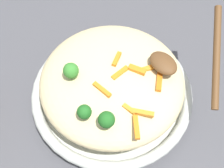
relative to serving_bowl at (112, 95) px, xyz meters
name	(u,v)px	position (x,y,z in m)	size (l,w,h in m)	color
ground_plane	(112,101)	(0.00, 0.00, -0.02)	(2.40, 2.40, 0.00)	#4C4C51
serving_bowl	(112,95)	(0.00, 0.00, 0.00)	(0.32, 0.32, 0.04)	silver
pasta_mound	(112,82)	(0.00, 0.00, 0.05)	(0.27, 0.27, 0.07)	beige
carrot_piece_0	(150,68)	(0.04, 0.06, 0.08)	(0.04, 0.01, 0.01)	orange
carrot_piece_1	(143,113)	(0.09, -0.01, 0.08)	(0.04, 0.01, 0.01)	orange
carrot_piece_2	(137,70)	(0.03, 0.04, 0.09)	(0.03, 0.01, 0.01)	orange
carrot_piece_3	(120,73)	(0.01, 0.01, 0.09)	(0.04, 0.01, 0.01)	orange
carrot_piece_4	(136,127)	(0.11, -0.03, 0.08)	(0.04, 0.01, 0.01)	orange
carrot_piece_5	(117,59)	(-0.01, 0.02, 0.09)	(0.03, 0.01, 0.01)	orange
carrot_piece_6	(102,90)	(0.02, -0.04, 0.09)	(0.04, 0.01, 0.01)	orange
carrot_piece_7	(129,109)	(0.08, -0.02, 0.08)	(0.02, 0.01, 0.01)	orange
carrot_piece_8	(159,82)	(0.07, 0.05, 0.08)	(0.04, 0.01, 0.01)	orange
broccoli_floret_0	(71,71)	(-0.04, -0.06, 0.10)	(0.03, 0.03, 0.03)	#377928
broccoli_floret_1	(107,120)	(0.07, -0.07, 0.10)	(0.03, 0.03, 0.03)	#205B1C
broccoli_floret_2	(84,112)	(0.04, -0.09, 0.09)	(0.02, 0.02, 0.03)	#205B1C
serving_spoon	(183,61)	(0.07, 0.10, 0.11)	(0.15, 0.14, 0.08)	brown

